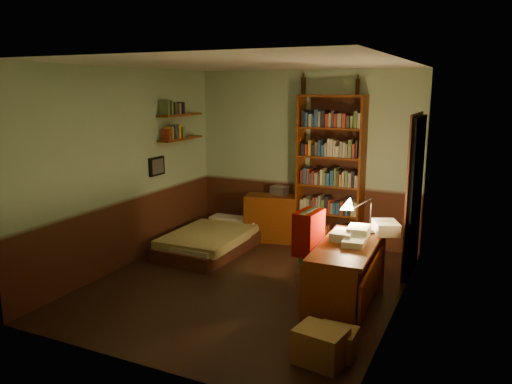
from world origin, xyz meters
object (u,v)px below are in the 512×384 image
at_px(dresser, 272,218).
at_px(cardboard_box_b, 336,342).
at_px(mini_stereo, 280,190).
at_px(desk, 346,277).
at_px(bed, 213,233).
at_px(bookshelf, 330,173).
at_px(desk_lamp, 371,206).
at_px(cardboard_box_a, 321,346).
at_px(office_chair, 325,251).

bearing_deg(dresser, cardboard_box_b, -69.61).
xyz_separation_m(mini_stereo, desk, (1.63, -2.05, -0.41)).
xyz_separation_m(bed, bookshelf, (1.48, 0.88, 0.86)).
distance_m(mini_stereo, cardboard_box_b, 3.57).
height_order(bed, desk_lamp, desk_lamp).
distance_m(mini_stereo, cardboard_box_a, 3.68).
bearing_deg(desk_lamp, cardboard_box_a, -108.67).
relative_size(bookshelf, cardboard_box_b, 6.44).
height_order(dresser, cardboard_box_a, dresser).
height_order(office_chair, cardboard_box_a, office_chair).
bearing_deg(office_chair, bed, 158.97).
bearing_deg(desk_lamp, cardboard_box_b, -105.31).
xyz_separation_m(dresser, desk_lamp, (1.83, -1.44, 0.69)).
xyz_separation_m(dresser, cardboard_box_b, (1.88, -2.88, -0.24)).
bearing_deg(desk, desk_lamp, 72.95).
relative_size(bed, cardboard_box_a, 4.20).
xyz_separation_m(bed, mini_stereo, (0.66, 0.92, 0.52)).
bearing_deg(office_chair, dresser, 133.36).
xyz_separation_m(bookshelf, desk_lamp, (0.94, -1.52, -0.07)).
height_order(desk_lamp, cardboard_box_a, desk_lamp).
height_order(bed, cardboard_box_b, bed).
bearing_deg(bookshelf, cardboard_box_a, -70.75).
distance_m(bookshelf, desk_lamp, 1.79).
height_order(dresser, mini_stereo, mini_stereo).
height_order(desk_lamp, cardboard_box_b, desk_lamp).
height_order(mini_stereo, cardboard_box_b, mini_stereo).
bearing_deg(dresser, bookshelf, -7.31).
bearing_deg(cardboard_box_a, dresser, 120.36).
xyz_separation_m(office_chair, cardboard_box_b, (0.48, -1.12, -0.44)).
xyz_separation_m(bed, cardboard_box_b, (2.47, -2.08, -0.14)).
bearing_deg(cardboard_box_b, cardboard_box_a, -115.56).
height_order(mini_stereo, desk, mini_stereo).
bearing_deg(cardboard_box_a, mini_stereo, 118.41).
relative_size(desk, cardboard_box_b, 3.94).
relative_size(bookshelf, cardboard_box_a, 5.38).
relative_size(office_chair, cardboard_box_b, 3.23).
xyz_separation_m(desk, desk_lamp, (0.12, 0.49, 0.68)).
relative_size(mini_stereo, cardboard_box_a, 0.58).
relative_size(mini_stereo, office_chair, 0.21).
bearing_deg(mini_stereo, bookshelf, 7.78).
xyz_separation_m(desk_lamp, cardboard_box_a, (-0.03, -1.63, -0.90)).
relative_size(cardboard_box_a, cardboard_box_b, 1.20).
distance_m(office_chair, cardboard_box_b, 1.29).
xyz_separation_m(mini_stereo, cardboard_box_a, (1.72, -3.19, -0.63)).
height_order(desk, office_chair, office_chair).
bearing_deg(office_chair, mini_stereo, 130.06).
relative_size(dresser, desk, 0.59).
bearing_deg(office_chair, bookshelf, 110.46).
height_order(office_chair, cardboard_box_b, office_chair).
distance_m(mini_stereo, desk_lamp, 2.37).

